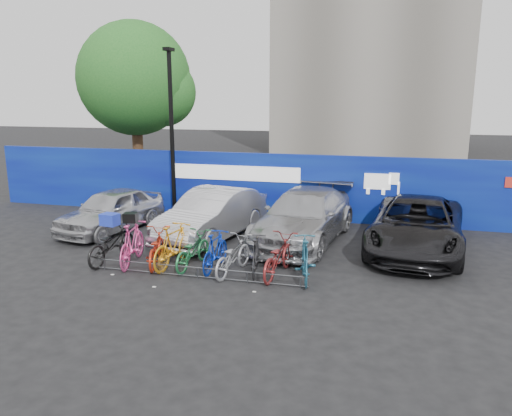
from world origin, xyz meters
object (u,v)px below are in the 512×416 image
(bike_2, at_px, (156,248))
(bike_6, at_px, (233,256))
(tree, at_px, (140,82))
(bike_7, at_px, (256,255))
(car_0, at_px, (111,210))
(bike_0, at_px, (111,244))
(car_1, at_px, (212,214))
(bike_9, at_px, (305,258))
(bike_5, at_px, (215,251))
(lamppost, at_px, (172,129))
(bike_8, at_px, (278,256))
(bike_3, at_px, (174,245))
(bike_1, at_px, (132,243))
(car_3, at_px, (417,225))
(car_2, at_px, (304,216))
(bike_4, at_px, (192,250))
(bike_rack, at_px, (197,272))

(bike_2, bearing_deg, bike_6, 161.83)
(tree, relative_size, bike_6, 4.29)
(bike_7, bearing_deg, car_0, -35.30)
(car_0, xyz_separation_m, bike_7, (5.72, -2.79, -0.22))
(car_0, bearing_deg, bike_0, -48.24)
(car_1, relative_size, bike_9, 2.56)
(car_0, distance_m, bike_5, 5.42)
(lamppost, relative_size, car_0, 1.46)
(tree, distance_m, bike_8, 14.00)
(car_1, height_order, bike_3, car_1)
(bike_1, xyz_separation_m, bike_2, (0.64, 0.10, -0.10))
(tree, distance_m, lamppost, 6.14)
(bike_2, distance_m, bike_3, 0.53)
(bike_0, height_order, bike_2, bike_0)
(car_3, distance_m, bike_8, 4.63)
(tree, distance_m, car_2, 11.91)
(bike_5, bearing_deg, bike_8, -178.70)
(bike_8, bearing_deg, car_2, -84.01)
(bike_6, bearing_deg, bike_3, 6.01)
(bike_5, bearing_deg, car_2, -117.25)
(bike_5, height_order, bike_7, bike_5)
(bike_2, xyz_separation_m, bike_9, (4.05, -0.11, 0.07))
(bike_2, height_order, bike_6, bike_2)
(bike_5, bearing_deg, bike_9, 179.09)
(lamppost, xyz_separation_m, car_3, (8.60, -2.30, -2.50))
(car_3, height_order, bike_4, car_3)
(bike_6, bearing_deg, bike_2, 7.45)
(lamppost, bearing_deg, bike_7, -49.46)
(bike_7, distance_m, bike_8, 0.59)
(bike_rack, bearing_deg, bike_9, 12.23)
(bike_2, height_order, bike_8, bike_8)
(car_1, distance_m, bike_3, 2.82)
(car_2, xyz_separation_m, bike_9, (0.55, -3.35, -0.23))
(bike_1, bearing_deg, car_2, -150.86)
(car_1, relative_size, bike_6, 2.60)
(car_3, xyz_separation_m, bike_3, (-6.31, -3.02, -0.19))
(bike_6, distance_m, bike_9, 1.86)
(bike_1, bearing_deg, bike_5, 173.38)
(bike_5, distance_m, bike_6, 0.54)
(car_2, bearing_deg, car_3, 5.41)
(bike_3, xyz_separation_m, bike_9, (3.53, -0.12, -0.03))
(bike_5, bearing_deg, bike_2, 3.21)
(bike_1, height_order, bike_2, bike_1)
(bike_2, distance_m, bike_4, 1.02)
(car_0, height_order, bike_7, car_0)
(car_1, xyz_separation_m, bike_8, (2.72, -2.82, -0.26))
(bike_1, distance_m, bike_7, 3.41)
(tree, xyz_separation_m, bike_3, (5.86, -9.97, -4.49))
(car_3, bearing_deg, bike_7, -137.36)
(bike_1, xyz_separation_m, bike_6, (2.83, -0.02, -0.11))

